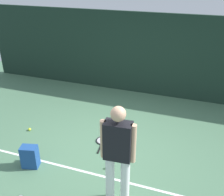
{
  "coord_description": "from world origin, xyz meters",
  "views": [
    {
      "loc": [
        1.61,
        -4.14,
        3.38
      ],
      "look_at": [
        0.0,
        0.4,
        1.0
      ],
      "focal_mm": 42.61,
      "sensor_mm": 36.0,
      "label": 1
    }
  ],
  "objects_px": {
    "tennis_player": "(118,151)",
    "backpack": "(30,157)",
    "tennis_ball_near_player": "(107,167)",
    "tennis_ball_by_fence": "(30,129)",
    "tennis_racket": "(103,141)"
  },
  "relations": [
    {
      "from": "tennis_player",
      "to": "backpack",
      "type": "distance_m",
      "value": 1.96
    },
    {
      "from": "tennis_ball_near_player",
      "to": "tennis_ball_by_fence",
      "type": "bearing_deg",
      "value": 164.03
    },
    {
      "from": "backpack",
      "to": "tennis_ball_by_fence",
      "type": "distance_m",
      "value": 1.27
    },
    {
      "from": "backpack",
      "to": "tennis_ball_near_player",
      "type": "xyz_separation_m",
      "value": [
        1.39,
        0.39,
        -0.18
      ]
    },
    {
      "from": "backpack",
      "to": "tennis_ball_near_player",
      "type": "bearing_deg",
      "value": -178.4
    },
    {
      "from": "backpack",
      "to": "tennis_ball_near_player",
      "type": "height_order",
      "value": "backpack"
    },
    {
      "from": "tennis_ball_near_player",
      "to": "tennis_ball_by_fence",
      "type": "xyz_separation_m",
      "value": [
        -2.14,
        0.61,
        0.0
      ]
    },
    {
      "from": "tennis_racket",
      "to": "tennis_player",
      "type": "bearing_deg",
      "value": -156.87
    },
    {
      "from": "tennis_racket",
      "to": "tennis_ball_by_fence",
      "type": "distance_m",
      "value": 1.76
    },
    {
      "from": "tennis_racket",
      "to": "backpack",
      "type": "distance_m",
      "value": 1.55
    },
    {
      "from": "tennis_ball_near_player",
      "to": "tennis_ball_by_fence",
      "type": "height_order",
      "value": "same"
    },
    {
      "from": "backpack",
      "to": "tennis_player",
      "type": "bearing_deg",
      "value": 158.25
    },
    {
      "from": "tennis_player",
      "to": "backpack",
      "type": "height_order",
      "value": "tennis_player"
    },
    {
      "from": "tennis_player",
      "to": "tennis_ball_near_player",
      "type": "distance_m",
      "value": 1.2
    },
    {
      "from": "tennis_ball_by_fence",
      "to": "backpack",
      "type": "bearing_deg",
      "value": -53.26
    }
  ]
}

